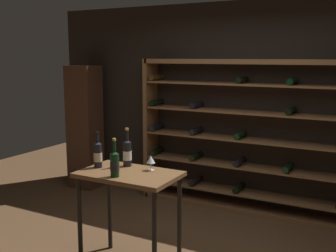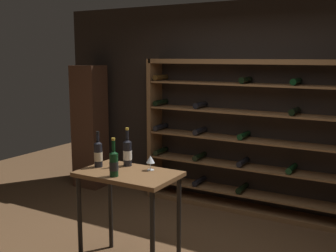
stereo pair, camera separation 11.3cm
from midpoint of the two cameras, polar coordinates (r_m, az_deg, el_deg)
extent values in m
cube|color=black|center=(5.47, 12.30, 2.61)|extent=(5.97, 0.10, 2.68)
cube|color=brown|center=(5.91, -1.29, -0.25)|extent=(0.06, 0.32, 1.95)
cube|color=brown|center=(5.16, 14.57, 8.54)|extent=(3.27, 0.32, 0.06)
cube|color=brown|center=(5.52, 13.72, -11.43)|extent=(3.27, 0.32, 0.06)
cube|color=brown|center=(5.45, 13.81, -9.37)|extent=(3.19, 0.32, 0.02)
cylinder|color=black|center=(6.01, -0.45, -6.71)|extent=(0.08, 0.30, 0.08)
cylinder|color=black|center=(5.74, 4.89, -7.56)|extent=(0.08, 0.30, 0.08)
cylinder|color=black|center=(5.52, 10.74, -8.40)|extent=(0.08, 0.30, 0.08)
cube|color=brown|center=(5.34, 13.96, -5.82)|extent=(3.19, 0.32, 0.02)
cylinder|color=black|center=(5.92, -0.45, -3.47)|extent=(0.08, 0.30, 0.08)
cylinder|color=black|center=(5.64, 4.95, -4.17)|extent=(0.08, 0.30, 0.08)
cylinder|color=black|center=(5.42, 10.86, -4.89)|extent=(0.08, 0.30, 0.08)
cylinder|color=black|center=(5.26, 17.22, -5.61)|extent=(0.08, 0.30, 0.08)
cube|color=brown|center=(5.26, 14.12, -2.15)|extent=(3.19, 0.32, 0.02)
cylinder|color=black|center=(5.85, -0.46, -0.14)|extent=(0.08, 0.30, 0.08)
cylinder|color=black|center=(5.57, 5.00, -0.68)|extent=(0.08, 0.30, 0.08)
cylinder|color=black|center=(5.34, 10.98, -1.26)|extent=(0.08, 0.30, 0.08)
cube|color=brown|center=(5.20, 14.27, 1.61)|extent=(3.19, 0.32, 0.02)
cylinder|color=black|center=(5.80, -0.46, 3.26)|extent=(0.08, 0.30, 0.08)
cylinder|color=black|center=(5.52, 5.05, 2.89)|extent=(0.08, 0.30, 0.08)
cylinder|color=black|center=(5.12, 17.61, 1.95)|extent=(0.08, 0.30, 0.08)
cube|color=brown|center=(5.17, 14.43, 5.44)|extent=(3.19, 0.32, 0.02)
cylinder|color=#4C3314|center=(5.78, -0.47, 6.70)|extent=(0.08, 0.30, 0.08)
cylinder|color=black|center=(5.26, 11.22, 6.23)|extent=(0.08, 0.30, 0.08)
cylinder|color=black|center=(5.09, 17.81, 5.85)|extent=(0.08, 0.30, 0.08)
cube|color=brown|center=(3.85, -4.61, -6.61)|extent=(0.91, 0.56, 0.04)
cylinder|color=black|center=(4.07, -11.24, -12.81)|extent=(0.04, 0.04, 0.89)
cylinder|color=black|center=(3.62, -1.22, -15.52)|extent=(0.04, 0.04, 0.89)
cylinder|color=black|center=(4.40, -7.18, -10.93)|extent=(0.04, 0.04, 0.89)
cylinder|color=black|center=(3.99, 2.34, -13.06)|extent=(0.04, 0.04, 0.89)
cube|color=#4C2D1E|center=(6.39, -10.20, -0.11)|extent=(0.44, 0.36, 1.85)
cylinder|color=black|center=(4.02, -8.77, -3.99)|extent=(0.08, 0.08, 0.23)
cone|color=black|center=(4.00, -8.81, -2.23)|extent=(0.08, 0.08, 0.03)
cylinder|color=black|center=(3.99, -8.83, -1.55)|extent=(0.03, 0.03, 0.07)
cylinder|color=black|center=(3.98, -8.85, -0.90)|extent=(0.03, 0.03, 0.02)
cylinder|color=#C6B28C|center=(4.03, -8.76, -4.15)|extent=(0.08, 0.08, 0.09)
cylinder|color=black|center=(3.70, -6.58, -5.33)|extent=(0.08, 0.08, 0.21)
cone|color=black|center=(3.67, -6.61, -3.58)|extent=(0.08, 0.08, 0.03)
cylinder|color=black|center=(3.65, -6.63, -2.68)|extent=(0.03, 0.03, 0.09)
cylinder|color=#B7932D|center=(3.64, -6.65, -1.81)|extent=(0.03, 0.03, 0.02)
cylinder|color=black|center=(3.70, -6.57, -5.49)|extent=(0.08, 0.08, 0.08)
cylinder|color=black|center=(4.03, -4.78, -3.84)|extent=(0.08, 0.08, 0.24)
cone|color=black|center=(4.00, -4.81, -2.03)|extent=(0.08, 0.08, 0.03)
cylinder|color=black|center=(3.99, -4.82, -1.20)|extent=(0.03, 0.03, 0.09)
cylinder|color=#B7932D|center=(3.98, -4.83, -0.40)|extent=(0.03, 0.03, 0.02)
cylinder|color=silver|center=(4.03, -4.78, -4.00)|extent=(0.08, 0.08, 0.09)
cylinder|color=silver|center=(3.89, -1.58, -6.05)|extent=(0.07, 0.07, 0.00)
cylinder|color=silver|center=(3.88, -1.58, -5.55)|extent=(0.01, 0.01, 0.07)
cone|color=silver|center=(3.87, -1.59, -4.59)|extent=(0.08, 0.08, 0.07)
cylinder|color=#590A14|center=(3.87, -1.58, -4.81)|extent=(0.04, 0.04, 0.02)
camera|label=1|loc=(0.06, -89.17, 0.14)|focal=44.36mm
camera|label=2|loc=(0.06, 90.83, -0.14)|focal=44.36mm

